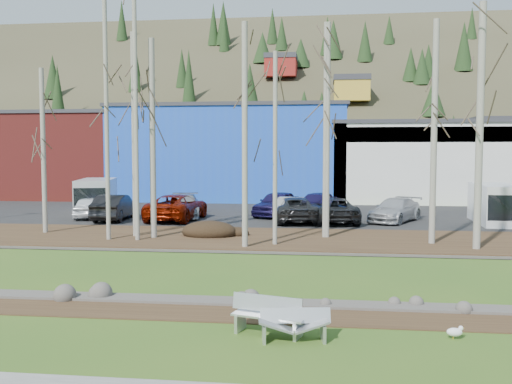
# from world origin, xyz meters

# --- Properties ---
(ground) EXTENTS (200.00, 200.00, 0.00)m
(ground) POSITION_xyz_m (0.00, 0.00, 0.00)
(ground) COLOR #34581B
(ground) RESTS_ON ground
(dirt_strip) EXTENTS (80.00, 1.80, 0.03)m
(dirt_strip) POSITION_xyz_m (0.00, 2.10, 0.01)
(dirt_strip) COLOR #382616
(dirt_strip) RESTS_ON ground
(near_bank_rocks) EXTENTS (80.00, 0.80, 0.50)m
(near_bank_rocks) POSITION_xyz_m (0.00, 3.10, 0.00)
(near_bank_rocks) COLOR #47423D
(near_bank_rocks) RESTS_ON ground
(river) EXTENTS (80.00, 8.00, 0.90)m
(river) POSITION_xyz_m (0.00, 7.20, 0.00)
(river) COLOR black
(river) RESTS_ON ground
(far_bank_rocks) EXTENTS (80.00, 0.80, 0.46)m
(far_bank_rocks) POSITION_xyz_m (0.00, 11.30, 0.00)
(far_bank_rocks) COLOR #47423D
(far_bank_rocks) RESTS_ON ground
(far_bank) EXTENTS (80.00, 7.00, 0.15)m
(far_bank) POSITION_xyz_m (0.00, 14.50, 0.07)
(far_bank) COLOR #382616
(far_bank) RESTS_ON ground
(parking_lot) EXTENTS (80.00, 14.00, 0.14)m
(parking_lot) POSITION_xyz_m (0.00, 25.00, 0.07)
(parking_lot) COLOR black
(parking_lot) RESTS_ON ground
(building_brick) EXTENTS (16.32, 12.24, 7.80)m
(building_brick) POSITION_xyz_m (-24.00, 39.00, 3.91)
(building_brick) COLOR maroon
(building_brick) RESTS_ON ground
(building_blue) EXTENTS (20.40, 12.24, 8.30)m
(building_blue) POSITION_xyz_m (-6.00, 39.00, 4.16)
(building_blue) COLOR blue
(building_blue) RESTS_ON ground
(building_white) EXTENTS (18.36, 12.24, 6.80)m
(building_white) POSITION_xyz_m (12.00, 38.98, 3.41)
(building_white) COLOR silver
(building_white) RESTS_ON ground
(hillside) EXTENTS (160.00, 72.00, 35.00)m
(hillside) POSITION_xyz_m (0.00, 84.00, 17.50)
(hillside) COLOR #363320
(hillside) RESTS_ON ground
(bench_intact) EXTENTS (1.83, 0.98, 0.88)m
(bench_intact) POSITION_xyz_m (1.03, 0.56, 0.44)
(bench_intact) COLOR silver
(bench_intact) RESTS_ON ground
(bench_damaged) EXTENTS (1.66, 0.75, 0.71)m
(bench_damaged) POSITION_xyz_m (1.67, 0.15, 0.36)
(bench_damaged) COLOR silver
(bench_damaged) RESTS_ON ground
(seagull) EXTENTS (0.43, 0.20, 0.31)m
(seagull) POSITION_xyz_m (5.34, 0.69, 0.17)
(seagull) COLOR gold
(seagull) RESTS_ON ground
(dirt_mound) EXTENTS (2.74, 1.93, 0.54)m
(dirt_mound) POSITION_xyz_m (-3.32, 14.83, 0.42)
(dirt_mound) COLOR black
(dirt_mound) RESTS_ON far_bank
(birch_0) EXTENTS (0.24, 0.24, 8.35)m
(birch_0) POSITION_xyz_m (-11.92, 14.95, 4.33)
(birch_0) COLOR #AFAC9D
(birch_0) RESTS_ON far_bank
(birch_1) EXTENTS (0.20, 0.20, 9.88)m
(birch_1) POSITION_xyz_m (-6.93, 14.30, 5.09)
(birch_1) COLOR #AFAC9D
(birch_1) RESTS_ON far_bank
(birch_2) EXTENTS (0.28, 0.28, 9.49)m
(birch_2) POSITION_xyz_m (-5.87, 13.94, 4.89)
(birch_2) COLOR #AFAC9D
(birch_2) RESTS_ON far_bank
(birch_3) EXTENTS (0.20, 0.20, 11.73)m
(birch_3) POSITION_xyz_m (-6.40, 13.10, 6.02)
(birch_3) COLOR #AFAC9D
(birch_3) RESTS_ON far_bank
(birch_4) EXTENTS (0.25, 0.25, 9.66)m
(birch_4) POSITION_xyz_m (-1.12, 11.83, 4.98)
(birch_4) COLOR #AFAC9D
(birch_4) RESTS_ON far_bank
(birch_5) EXTENTS (0.23, 0.23, 10.25)m
(birch_5) POSITION_xyz_m (2.34, 15.03, 5.27)
(birch_5) COLOR #AFAC9D
(birch_5) RESTS_ON far_bank
(birch_6) EXTENTS (0.20, 0.20, 8.54)m
(birch_6) POSITION_xyz_m (0.12, 12.63, 4.42)
(birch_6) COLOR #AFAC9D
(birch_6) RESTS_ON far_bank
(birch_7) EXTENTS (0.31, 0.31, 10.35)m
(birch_7) POSITION_xyz_m (8.79, 12.48, 5.33)
(birch_7) COLOR #AFAC9D
(birch_7) RESTS_ON far_bank
(birch_8) EXTENTS (0.28, 0.28, 9.98)m
(birch_8) POSITION_xyz_m (7.16, 13.76, 5.14)
(birch_8) COLOR #AFAC9D
(birch_8) RESTS_ON far_bank
(birch_10) EXTENTS (0.20, 0.20, 11.73)m
(birch_10) POSITION_xyz_m (-7.81, 13.10, 6.02)
(birch_10) COLOR #AFAC9D
(birch_10) RESTS_ON far_bank
(birch_11) EXTENTS (0.23, 0.23, 10.25)m
(birch_11) POSITION_xyz_m (2.43, 15.03, 5.27)
(birch_11) COLOR #AFAC9D
(birch_11) RESTS_ON far_bank
(car_0) EXTENTS (2.32, 4.18, 1.35)m
(car_0) POSITION_xyz_m (-12.22, 21.30, 0.81)
(car_0) COLOR white
(car_0) RESTS_ON parking_lot
(car_1) EXTENTS (1.94, 4.80, 1.55)m
(car_1) POSITION_xyz_m (-10.32, 20.50, 0.91)
(car_1) COLOR black
(car_1) RESTS_ON parking_lot
(car_2) EXTENTS (3.01, 5.81, 1.57)m
(car_2) POSITION_xyz_m (-6.55, 20.88, 0.92)
(car_2) COLOR maroon
(car_2) RESTS_ON parking_lot
(car_3) EXTENTS (2.98, 5.28, 1.44)m
(car_3) POSITION_xyz_m (-6.51, 22.39, 0.86)
(car_3) COLOR #94979C
(car_3) RESTS_ON parking_lot
(car_4) EXTENTS (3.24, 5.05, 1.60)m
(car_4) POSITION_xyz_m (1.81, 23.72, 0.94)
(car_4) COLOR #1E184D
(car_4) RESTS_ON parking_lot
(car_5) EXTENTS (2.10, 4.46, 1.41)m
(car_5) POSITION_xyz_m (0.40, 21.90, 0.85)
(car_5) COLOR #ABABAE
(car_5) RESTS_ON parking_lot
(car_6) EXTENTS (3.14, 5.56, 1.46)m
(car_6) POSITION_xyz_m (2.84, 20.92, 0.87)
(car_6) COLOR #2A2A2C
(car_6) RESTS_ON parking_lot
(car_7) EXTENTS (3.95, 5.10, 1.38)m
(car_7) POSITION_xyz_m (6.46, 21.72, 0.83)
(car_7) COLOR #BABABC
(car_7) RESTS_ON parking_lot
(car_8) EXTENTS (3.24, 5.05, 1.60)m
(car_8) POSITION_xyz_m (-0.71, 23.72, 0.94)
(car_8) COLOR #1E184D
(car_8) RESTS_ON parking_lot
(car_9) EXTENTS (3.14, 5.56, 1.46)m
(car_9) POSITION_xyz_m (0.58, 20.92, 0.87)
(car_9) COLOR #2A2A2C
(car_9) RESTS_ON parking_lot
(van_white) EXTENTS (2.37, 5.23, 2.25)m
(van_white) POSITION_xyz_m (12.16, 21.49, 1.27)
(van_white) COLOR white
(van_white) RESTS_ON parking_lot
(van_grey) EXTENTS (3.30, 5.52, 2.26)m
(van_grey) POSITION_xyz_m (-13.12, 24.36, 1.27)
(van_grey) COLOR silver
(van_grey) RESTS_ON parking_lot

